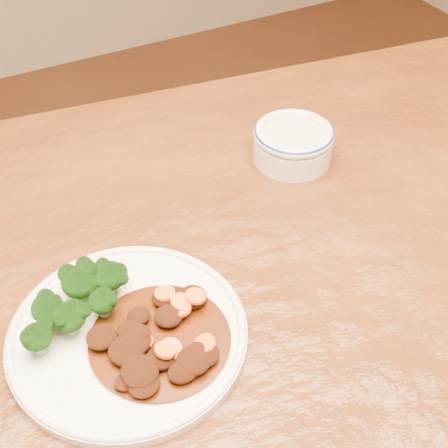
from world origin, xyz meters
name	(u,v)px	position (x,y,z in m)	size (l,w,h in m)	color
dining_table	(244,346)	(0.00, 0.00, 0.67)	(1.60, 1.09, 0.75)	#5F3410
dinner_plate	(128,333)	(-0.13, 0.01, 0.76)	(0.24, 0.24, 0.02)	white
broccoli_florets	(76,300)	(-0.17, 0.06, 0.79)	(0.12, 0.08, 0.04)	#689E52
mince_stew	(157,340)	(-0.11, -0.02, 0.77)	(0.14, 0.14, 0.03)	#3F1B06
dip_bowl	(293,142)	(0.18, 0.19, 0.78)	(0.11, 0.11, 0.05)	silver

